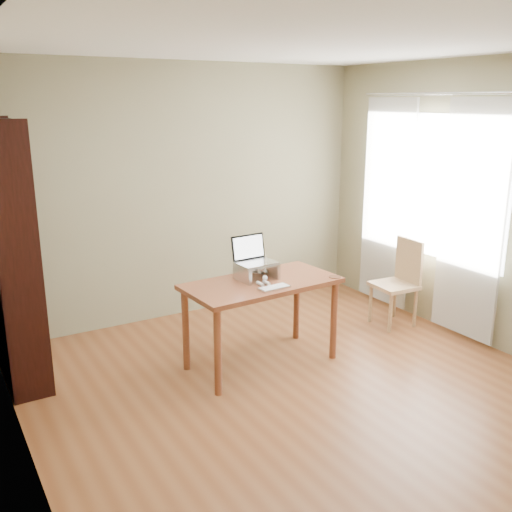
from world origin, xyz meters
The scene contains 10 objects.
room centered at (0.03, 0.01, 1.30)m, with size 4.04×4.54×2.64m.
bookshelf centered at (-1.83, 1.55, 1.05)m, with size 0.30×0.90×2.10m.
curtains centered at (1.92, 0.80, 1.17)m, with size 0.03×1.90×2.25m.
desk centered at (-0.02, 0.76, 0.64)m, with size 1.33×0.72×0.75m.
laptop_stand centered at (-0.02, 0.84, 0.83)m, with size 0.32×0.25×0.13m.
laptop centered at (-0.02, 0.90, 0.94)m, with size 0.33×0.28×0.23m.
keyboard centered at (-0.03, 0.54, 0.76)m, with size 0.27×0.13×0.02m.
coaster centered at (0.58, 0.54, 0.75)m, with size 0.10×0.10×0.01m, color #57311D.
cat centered at (-0.06, 0.87, 0.81)m, with size 0.24×0.47×0.14m.
chair centered at (1.66, 0.84, 0.47)m, with size 0.42×0.42×0.88m.
Camera 1 is at (-2.40, -3.13, 2.22)m, focal length 40.00 mm.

